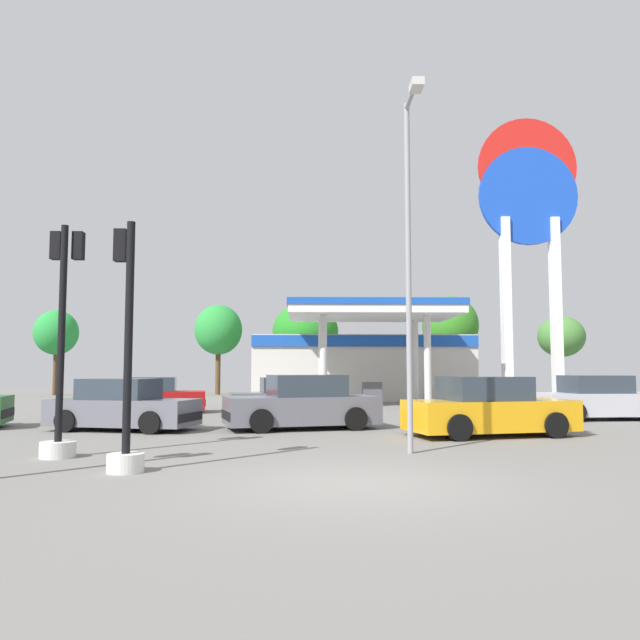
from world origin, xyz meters
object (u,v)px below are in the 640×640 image
Objects in this scene: car_1 at (489,409)px; car_4 at (284,398)px; corner_streetlamp at (410,239)px; tree_0 at (56,333)px; car_6 at (302,404)px; tree_1 at (218,330)px; traffic_signal_2 at (126,387)px; tree_4 at (561,337)px; station_pole_sign at (529,217)px; car_2 at (154,397)px; car_0 at (123,407)px; traffic_signal_3 at (61,368)px; car_3 at (599,400)px; tree_2 at (305,332)px; tree_3 at (450,326)px.

car_4 is (-5.59, 7.31, -0.05)m from car_1.
car_4 is at bearing 105.50° from corner_streetlamp.
car_6 is at bearing -54.66° from tree_0.
corner_streetlamp reaches higher than tree_0.
tree_1 is (10.55, 0.86, 0.24)m from tree_0.
tree_4 is at bearing 56.83° from traffic_signal_2.
tree_0 is 10.59m from tree_1.
car_2 is (-16.65, -4.17, -8.34)m from station_pole_sign.
traffic_signal_2 reaches higher than car_0.
car_4 is 0.98× the size of traffic_signal_2.
car_1 is at bearing 20.78° from traffic_signal_3.
car_6 reaches higher than car_1.
car_2 is 0.88× the size of car_6.
traffic_signal_2 is (-13.16, -10.47, 0.74)m from car_3.
corner_streetlamp reaches higher than car_6.
traffic_signal_3 is at bearing -133.40° from station_pole_sign.
station_pole_sign is 2.56× the size of tree_4.
car_1 reaches higher than car_4.
tree_1 reaches higher than tree_4.
station_pole_sign is 2.99× the size of traffic_signal_3.
tree_2 reaches higher than tree_1.
traffic_signal_3 is 29.70m from tree_1.
tree_2 is (5.90, -0.14, -0.12)m from tree_1.
station_pole_sign reaches higher than corner_streetlamp.
car_1 is at bearing -101.23° from tree_3.
traffic_signal_2 is at bearing -84.86° from tree_1.
tree_4 reaches higher than car_4.
tree_4 is (22.74, 30.26, 2.21)m from traffic_signal_3.
car_4 reaches higher than car_2.
tree_1 is at bearing -178.32° from tree_4.
car_2 is at bearing -57.47° from tree_0.
car_3 is 0.77× the size of tree_0.
tree_3 is at bearing -0.47° from tree_1.
station_pole_sign is at bearing -86.49° from tree_3.
car_3 is 0.93× the size of car_6.
tree_0 is 0.91× the size of tree_2.
tree_2 is (0.11, 23.78, 3.52)m from car_6.
traffic_signal_3 is 7.53m from corner_streetlamp.
car_4 is at bearing 127.40° from car_1.
car_0 is 24.86m from tree_2.
traffic_signal_2 is 0.93× the size of traffic_signal_3.
tree_4 is at bearing 53.07° from traffic_signal_3.
tree_3 is at bearing 78.77° from car_1.
car_6 is at bearing -126.14° from tree_4.
corner_streetlamp is (7.35, -5.17, 3.77)m from car_0.
car_0 is 0.95× the size of car_1.
car_6 is 28.46m from tree_0.
traffic_signal_2 is 0.58× the size of corner_streetlamp.
traffic_signal_2 is (2.12, -7.17, 0.76)m from car_0.
tree_4 is at bearing 1.68° from tree_1.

